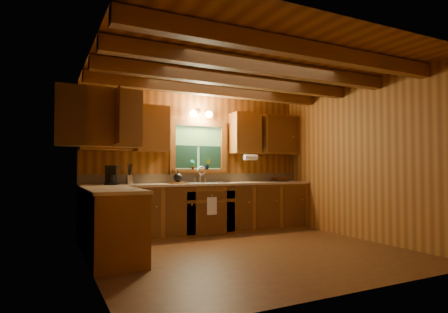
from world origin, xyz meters
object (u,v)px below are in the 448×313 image
at_px(cutting_board, 178,183).
at_px(wicker_basket, 281,179).
at_px(coffee_maker, 111,175).
at_px(sink, 204,185).

xyz_separation_m(cutting_board, wicker_basket, (2.20, 0.10, 0.03)).
distance_m(cutting_board, wicker_basket, 2.20).
bearing_deg(wicker_basket, cutting_board, -177.40).
relative_size(coffee_maker, wicker_basket, 0.84).
height_order(cutting_board, wicker_basket, wicker_basket).
xyz_separation_m(coffee_maker, cutting_board, (1.09, -0.06, -0.14)).
bearing_deg(cutting_board, sink, 1.45).
xyz_separation_m(coffee_maker, wicker_basket, (3.29, 0.04, -0.11)).
distance_m(sink, wicker_basket, 1.68).
xyz_separation_m(sink, coffee_maker, (-1.61, -0.01, 0.19)).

